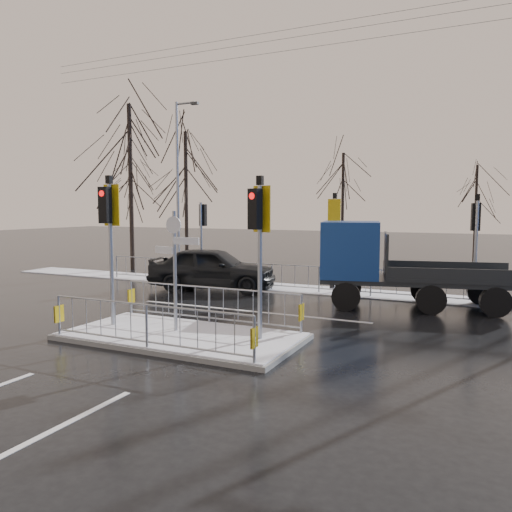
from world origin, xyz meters
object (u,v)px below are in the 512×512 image
at_px(car_far_lane, 213,268).
at_px(street_lamp_left, 179,183).
at_px(traffic_island, 181,324).
at_px(flatbed_truck, 377,262).

relative_size(car_far_lane, street_lamp_left, 0.62).
relative_size(traffic_island, car_far_lane, 1.17).
height_order(car_far_lane, flatbed_truck, flatbed_truck).
bearing_deg(car_far_lane, flatbed_truck, -108.27).
relative_size(traffic_island, flatbed_truck, 0.93).
distance_m(traffic_island, car_far_lane, 7.67).
bearing_deg(street_lamp_left, car_far_lane, -37.62).
relative_size(car_far_lane, flatbed_truck, 0.79).
distance_m(car_far_lane, flatbed_truck, 6.77).
distance_m(car_far_lane, street_lamp_left, 5.49).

